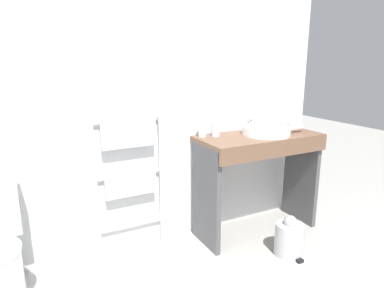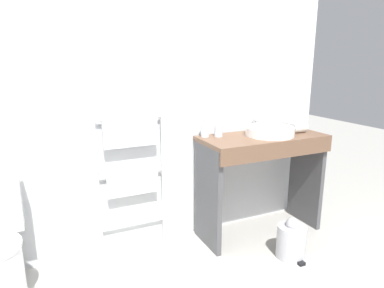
% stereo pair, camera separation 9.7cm
% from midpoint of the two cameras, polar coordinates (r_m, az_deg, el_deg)
% --- Properties ---
extents(wall_back, '(3.15, 0.12, 2.37)m').
position_cam_midpoint_polar(wall_back, '(2.69, -8.50, 7.53)').
color(wall_back, silver).
rests_on(wall_back, ground_plane).
extents(towel_radiator, '(0.54, 0.06, 1.10)m').
position_cam_midpoint_polar(towel_radiator, '(2.62, -11.39, -2.99)').
color(towel_radiator, silver).
rests_on(towel_radiator, ground_plane).
extents(vanity_counter, '(1.05, 0.47, 0.87)m').
position_cam_midpoint_polar(vanity_counter, '(2.94, 10.15, -3.70)').
color(vanity_counter, brown).
rests_on(vanity_counter, ground_plane).
extents(sink_basin, '(0.40, 0.40, 0.07)m').
position_cam_midpoint_polar(sink_basin, '(2.90, 11.33, 2.26)').
color(sink_basin, white).
rests_on(sink_basin, vanity_counter).
extents(faucet, '(0.02, 0.10, 0.11)m').
position_cam_midpoint_polar(faucet, '(3.05, 9.01, 3.63)').
color(faucet, silver).
rests_on(faucet, vanity_counter).
extents(cup_near_wall, '(0.07, 0.07, 0.10)m').
position_cam_midpoint_polar(cup_near_wall, '(2.77, 0.74, 2.28)').
color(cup_near_wall, silver).
rests_on(cup_near_wall, vanity_counter).
extents(cup_near_edge, '(0.07, 0.07, 0.10)m').
position_cam_midpoint_polar(cup_near_edge, '(2.78, 2.98, 2.29)').
color(cup_near_edge, silver).
rests_on(cup_near_edge, vanity_counter).
extents(hair_dryer, '(0.18, 0.18, 0.09)m').
position_cam_midpoint_polar(hair_dryer, '(3.10, 15.64, 2.86)').
color(hair_dryer, white).
rests_on(hair_dryer, vanity_counter).
extents(trash_bin, '(0.22, 0.25, 0.33)m').
position_cam_midpoint_polar(trash_bin, '(2.82, 14.92, -14.93)').
color(trash_bin, '#B7B7BC').
rests_on(trash_bin, ground_plane).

